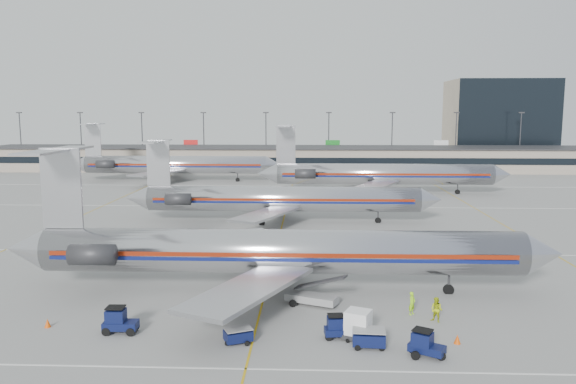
{
  "coord_description": "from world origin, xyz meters",
  "views": [
    {
      "loc": [
        3.76,
        -49.34,
        15.07
      ],
      "look_at": [
        0.79,
        25.26,
        4.5
      ],
      "focal_mm": 35.0,
      "sensor_mm": 36.0,
      "label": 1
    }
  ],
  "objects_px": {
    "tug_center": "(338,328)",
    "jet_foreground": "(270,251)",
    "belt_loader": "(313,296)",
    "uld_container": "(358,325)",
    "jet_second_row": "(277,198)"
  },
  "relations": [
    {
      "from": "tug_center",
      "to": "jet_foreground",
      "type": "bearing_deg",
      "value": 112.27
    },
    {
      "from": "jet_foreground",
      "to": "belt_loader",
      "type": "relative_size",
      "value": 9.36
    },
    {
      "from": "jet_second_row",
      "to": "tug_center",
      "type": "relative_size",
      "value": 20.68
    },
    {
      "from": "jet_second_row",
      "to": "belt_loader",
      "type": "distance_m",
      "value": 34.11
    },
    {
      "from": "jet_second_row",
      "to": "belt_loader",
      "type": "relative_size",
      "value": 8.74
    },
    {
      "from": "belt_loader",
      "to": "uld_container",
      "type": "bearing_deg",
      "value": -43.91
    },
    {
      "from": "jet_foreground",
      "to": "tug_center",
      "type": "xyz_separation_m",
      "value": [
        5.27,
        -9.77,
        -2.81
      ]
    },
    {
      "from": "uld_container",
      "to": "belt_loader",
      "type": "bearing_deg",
      "value": 136.69
    },
    {
      "from": "tug_center",
      "to": "belt_loader",
      "type": "xyz_separation_m",
      "value": [
        -1.64,
        6.66,
        -0.06
      ]
    },
    {
      "from": "jet_foreground",
      "to": "tug_center",
      "type": "distance_m",
      "value": 11.45
    },
    {
      "from": "jet_foreground",
      "to": "belt_loader",
      "type": "height_order",
      "value": "jet_foreground"
    },
    {
      "from": "jet_foreground",
      "to": "uld_container",
      "type": "distance_m",
      "value": 12.15
    },
    {
      "from": "jet_second_row",
      "to": "belt_loader",
      "type": "height_order",
      "value": "jet_second_row"
    },
    {
      "from": "tug_center",
      "to": "uld_container",
      "type": "bearing_deg",
      "value": -10.23
    },
    {
      "from": "jet_foreground",
      "to": "uld_container",
      "type": "relative_size",
      "value": 20.04
    }
  ]
}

